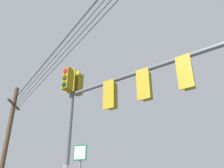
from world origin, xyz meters
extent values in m
cylinder|color=slate|center=(-0.78, 0.10, 3.03)|extent=(0.20, 0.20, 6.05)
cylinder|color=slate|center=(-3.46, -1.35, 5.16)|extent=(5.41, 3.02, 0.14)
cube|color=olive|center=(-0.64, -0.16, 5.71)|extent=(0.41, 0.41, 0.90)
cube|color=#B29319|center=(-0.72, -0.01, 5.71)|extent=(0.41, 0.24, 1.04)
cylinder|color=red|center=(-0.56, -0.31, 6.01)|extent=(0.19, 0.12, 0.20)
cylinder|color=#3C2703|center=(-0.56, -0.31, 5.71)|extent=(0.19, 0.12, 0.20)
cylinder|color=black|center=(-0.56, -0.31, 5.41)|extent=(0.19, 0.12, 0.20)
cube|color=olive|center=(-0.93, 0.37, 5.71)|extent=(0.41, 0.41, 0.90)
cube|color=#B29319|center=(-0.85, 0.22, 5.71)|extent=(0.41, 0.24, 1.04)
cylinder|color=red|center=(-1.01, 0.51, 6.01)|extent=(0.19, 0.12, 0.20)
cylinder|color=#3C2703|center=(-1.01, 0.51, 5.71)|extent=(0.19, 0.12, 0.20)
cylinder|color=black|center=(-1.01, 0.51, 5.41)|extent=(0.19, 0.12, 0.20)
cube|color=olive|center=(-2.47, -0.81, 4.61)|extent=(0.41, 0.41, 0.90)
cube|color=#B29319|center=(-2.56, -0.66, 4.61)|extent=(0.40, 0.25, 1.04)
cylinder|color=red|center=(-2.39, -0.95, 4.91)|extent=(0.19, 0.13, 0.20)
cylinder|color=#3C2703|center=(-2.39, -0.95, 4.61)|extent=(0.19, 0.13, 0.20)
cylinder|color=black|center=(-2.39, -0.95, 4.31)|extent=(0.19, 0.13, 0.20)
cube|color=olive|center=(-3.63, -1.44, 4.61)|extent=(0.41, 0.41, 0.90)
cube|color=#B29319|center=(-3.72, -1.29, 4.61)|extent=(0.40, 0.25, 1.04)
cylinder|color=red|center=(-3.55, -1.58, 4.91)|extent=(0.19, 0.13, 0.20)
cylinder|color=#3C2703|center=(-3.55, -1.58, 4.61)|extent=(0.19, 0.13, 0.20)
cylinder|color=black|center=(-3.55, -1.58, 4.31)|extent=(0.19, 0.13, 0.20)
cube|color=olive|center=(-4.79, -2.07, 4.61)|extent=(0.41, 0.41, 0.90)
cube|color=#B29319|center=(-4.87, -1.92, 4.61)|extent=(0.40, 0.25, 1.04)
cylinder|color=red|center=(-4.71, -2.21, 4.91)|extent=(0.19, 0.12, 0.20)
cylinder|color=#3C2703|center=(-4.71, -2.21, 4.61)|extent=(0.19, 0.12, 0.20)
cylinder|color=black|center=(-4.71, -2.21, 4.31)|extent=(0.19, 0.12, 0.20)
cylinder|color=#4C3823|center=(8.91, 1.78, 4.63)|extent=(0.32, 0.32, 9.26)
cube|color=#4C3823|center=(8.91, 1.78, 7.91)|extent=(1.99, 1.06, 0.12)
cube|color=#0C7238|center=(-2.78, 0.29, 2.57)|extent=(0.26, 0.31, 0.41)
cube|color=white|center=(-2.80, 0.30, 2.57)|extent=(0.21, 0.25, 0.35)
cylinder|color=black|center=(-1.75, -0.07, 7.52)|extent=(21.33, 3.71, 0.73)
cylinder|color=black|center=(-1.75, -0.07, 7.88)|extent=(21.33, 3.71, 0.73)
cylinder|color=black|center=(-1.75, -0.07, 8.26)|extent=(21.33, 3.71, 0.73)
cylinder|color=black|center=(-1.75, -0.07, 8.68)|extent=(21.33, 3.71, 0.73)
cylinder|color=black|center=(-1.75, -0.07, 8.78)|extent=(21.33, 3.71, 0.73)
camera|label=1|loc=(-9.31, 2.43, 1.29)|focal=38.95mm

